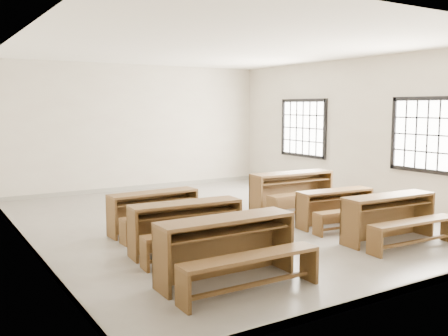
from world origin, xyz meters
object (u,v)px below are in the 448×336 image
desk_set_0 (229,245)px  desk_set_3 (391,215)px  desk_set_2 (155,209)px  desk_set_4 (337,205)px  desk_set_5 (293,189)px  desk_set_1 (187,224)px

desk_set_0 → desk_set_3: (3.18, 0.20, -0.03)m
desk_set_2 → desk_set_0: bearing=-97.6°
desk_set_0 → desk_set_4: size_ratio=1.17×
desk_set_4 → desk_set_5: bearing=88.4°
desk_set_2 → desk_set_4: bearing=-26.8°
desk_set_3 → desk_set_4: desk_set_3 is taller
desk_set_1 → desk_set_2: bearing=90.5°
desk_set_4 → desk_set_2: bearing=161.1°
desk_set_4 → desk_set_5: (0.16, 1.40, 0.09)m
desk_set_1 → desk_set_5: desk_set_5 is taller
desk_set_0 → desk_set_1: 1.36m
desk_set_0 → desk_set_5: desk_set_5 is taller
desk_set_0 → desk_set_2: 2.71m
desk_set_1 → desk_set_2: desk_set_1 is taller
desk_set_0 → desk_set_5: bearing=40.5°
desk_set_0 → desk_set_4: 3.46m
desk_set_3 → desk_set_0: bearing=-173.4°
desk_set_1 → desk_set_5: size_ratio=0.94×
desk_set_3 → desk_set_4: size_ratio=1.12×
desk_set_2 → desk_set_3: desk_set_3 is taller
desk_set_0 → desk_set_1: bearing=84.5°
desk_set_2 → desk_set_5: (3.10, 0.10, 0.06)m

